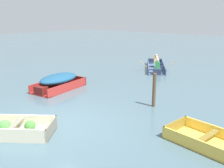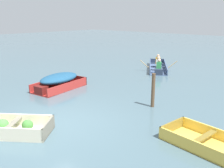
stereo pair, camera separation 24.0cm
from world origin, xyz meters
name	(u,v)px [view 1 (the left image)]	position (x,y,z in m)	size (l,w,h in m)	color
ground_plane	(58,124)	(0.00, 0.00, 0.00)	(80.00, 80.00, 0.00)	#47606B
skiff_red_mid_moored	(58,81)	(-3.08, 2.42, 0.42)	(1.51, 2.64, 0.72)	#AD2D28
rowboat_slate_blue_with_crew	(156,66)	(-1.97, 9.12, 0.21)	(2.90, 3.66, 0.92)	#475B7F
mooring_post	(154,90)	(1.41, 3.33, 0.63)	(0.13, 0.13, 1.27)	brown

